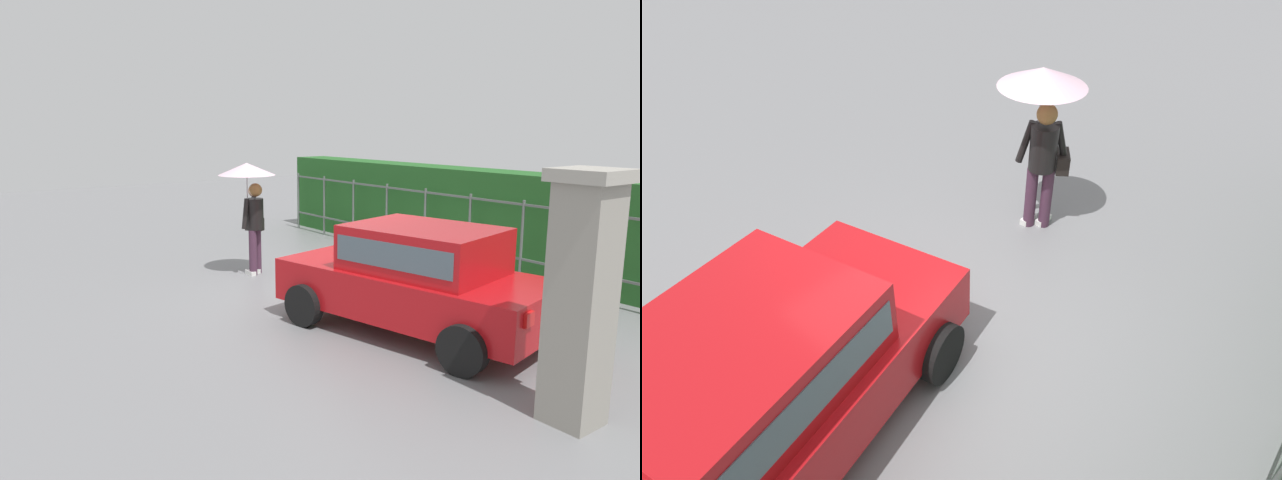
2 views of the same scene
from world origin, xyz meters
TOP-DOWN VIEW (x-y plane):
  - ground_plane at (0.00, 0.00)m, footprint 40.00×40.00m
  - car at (1.92, -0.35)m, footprint 3.96×2.44m
  - pedestrian at (-2.22, -0.57)m, footprint 1.05×1.05m
  - gate_pillar at (4.59, -0.91)m, footprint 0.60×0.60m
  - fence_section at (0.00, 2.96)m, footprint 11.85×0.05m
  - hedge_row at (0.00, 3.71)m, footprint 12.80×0.90m

SIDE VIEW (x-z plane):
  - ground_plane at x=0.00m, z-range 0.00..0.00m
  - car at x=1.92m, z-range 0.06..1.54m
  - fence_section at x=0.00m, z-range 0.08..1.58m
  - hedge_row at x=0.00m, z-range 0.00..1.90m
  - gate_pillar at x=4.59m, z-range 0.03..2.45m
  - pedestrian at x=-2.22m, z-range 0.55..2.65m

